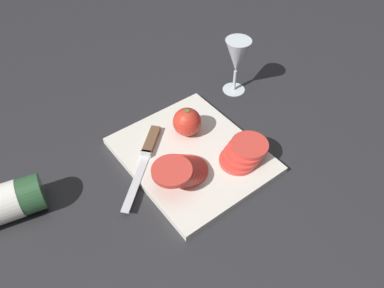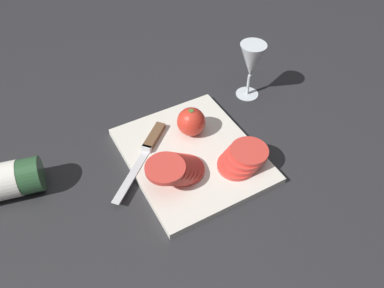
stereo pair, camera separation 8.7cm
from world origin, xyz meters
name	(u,v)px [view 1 (the left image)]	position (x,y,z in m)	size (l,w,h in m)	color
ground_plane	(226,173)	(0.00, 0.00, 0.00)	(3.00, 3.00, 0.00)	#28282B
cutting_board	(192,155)	(0.09, 0.03, 0.01)	(0.34, 0.29, 0.02)	silver
wine_glass	(237,58)	(0.22, -0.22, 0.11)	(0.07, 0.07, 0.16)	silver
whole_tomato	(188,121)	(0.15, 0.00, 0.05)	(0.07, 0.07, 0.07)	red
knife	(149,147)	(0.16, 0.11, 0.02)	(0.18, 0.20, 0.01)	silver
tomato_slice_stack_near	(181,170)	(0.04, 0.10, 0.05)	(0.10, 0.14, 0.06)	#D63D33
tomato_slice_stack_far	(244,153)	(0.00, -0.05, 0.04)	(0.09, 0.12, 0.04)	#D63D33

